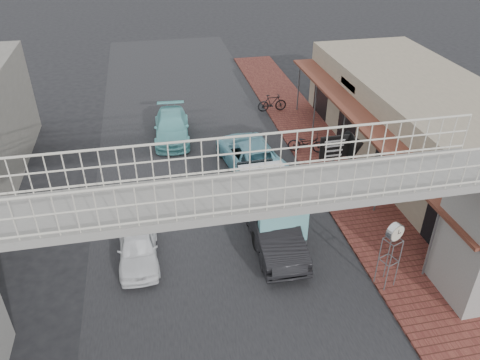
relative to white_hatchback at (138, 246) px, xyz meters
name	(u,v)px	position (x,y,z in m)	size (l,w,h in m)	color
ground	(220,248)	(3.09, -0.03, -0.61)	(120.00, 120.00, 0.00)	black
road_strip	(220,248)	(3.09, -0.03, -0.60)	(10.00, 60.00, 0.01)	black
sidewalk	(347,187)	(9.59, 2.97, -0.56)	(3.00, 40.00, 0.10)	brown
shophouse_row	(432,132)	(14.06, 3.97, 1.40)	(7.20, 18.00, 4.00)	gray
footbridge	(241,252)	(3.09, -4.03, 2.57)	(16.40, 2.40, 6.34)	gray
white_hatchback	(138,246)	(0.00, 0.00, 0.00)	(1.44, 3.58, 1.22)	white
dark_sedan	(274,228)	(5.19, -0.21, 0.17)	(1.66, 4.75, 1.57)	black
angkot_curb	(250,154)	(5.59, 5.81, 0.12)	(2.43, 5.27, 1.46)	#79C0D1
angkot_far	(172,127)	(2.04, 9.82, 0.06)	(1.87, 4.59, 1.33)	#7FDCDD
angkot_van	(269,197)	(5.31, 1.07, 0.72)	(2.10, 4.34, 2.10)	black
motorcycle_near	(307,143)	(8.79, 6.61, 0.00)	(0.68, 1.94, 1.02)	black
motorcycle_far	(272,103)	(8.39, 12.08, 0.03)	(0.51, 1.81, 1.09)	black
street_clock	(394,235)	(8.39, -3.19, 1.67)	(0.68, 0.64, 2.62)	#59595B
arrow_sign	(354,145)	(9.12, 1.98, 2.22)	(1.95, 1.23, 3.38)	#59595B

